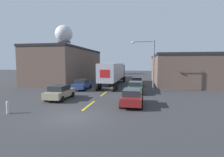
% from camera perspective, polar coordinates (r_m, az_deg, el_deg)
% --- Properties ---
extents(ground_plane, '(160.00, 160.00, 0.00)m').
position_cam_1_polar(ground_plane, '(13.29, -12.45, -12.30)').
color(ground_plane, '#333335').
extents(road_centerline, '(0.20, 16.71, 0.01)m').
position_cam_1_polar(road_centerline, '(22.75, -2.56, -4.90)').
color(road_centerline, gold).
rests_on(road_centerline, ground_plane).
extents(warehouse_left, '(8.85, 22.41, 7.06)m').
position_cam_1_polar(warehouse_left, '(40.14, -13.89, 4.34)').
color(warehouse_left, brown).
rests_on(warehouse_left, ground_plane).
extents(warehouse_right, '(11.12, 18.90, 5.52)m').
position_cam_1_polar(warehouse_right, '(36.95, 21.99, 2.88)').
color(warehouse_right, brown).
rests_on(warehouse_right, ground_plane).
extents(semi_truck, '(2.76, 15.13, 3.87)m').
position_cam_1_polar(semi_truck, '(30.82, 0.62, 2.17)').
color(semi_truck, black).
rests_on(semi_truck, ground_plane).
extents(parked_car_right_far, '(2.02, 4.24, 1.54)m').
position_cam_1_polar(parked_car_right_far, '(30.16, 8.21, -0.98)').
color(parked_car_right_far, silver).
rests_on(parked_car_right_far, ground_plane).
extents(parked_car_left_far, '(2.02, 4.24, 1.54)m').
position_cam_1_polar(parked_car_left_far, '(26.25, -9.74, -1.89)').
color(parked_car_left_far, navy).
rests_on(parked_car_left_far, ground_plane).
extents(parked_car_left_near, '(2.02, 4.24, 1.54)m').
position_cam_1_polar(parked_car_left_near, '(19.85, -16.67, -4.27)').
color(parked_car_left_near, tan).
rests_on(parked_car_left_near, ground_plane).
extents(parked_car_right_mid, '(2.02, 4.24, 1.54)m').
position_cam_1_polar(parked_car_right_mid, '(23.16, 7.61, -2.79)').
color(parked_car_right_mid, '#2D5B38').
rests_on(parked_car_right_mid, ground_plane).
extents(parked_car_right_near, '(2.02, 4.24, 1.54)m').
position_cam_1_polar(parked_car_right_near, '(16.41, 6.55, -6.02)').
color(parked_car_right_near, maroon).
rests_on(parked_car_right_near, ground_plane).
extents(water_tower, '(5.89, 5.89, 16.78)m').
position_cam_1_polar(water_tower, '(63.41, -15.44, 13.71)').
color(water_tower, '#47474C').
rests_on(water_tower, ground_plane).
extents(street_lamp, '(3.22, 0.32, 7.01)m').
position_cam_1_polar(street_lamp, '(24.52, 12.39, 5.54)').
color(street_lamp, slate).
rests_on(street_lamp, ground_plane).
extents(fire_hydrant, '(0.22, 0.22, 0.99)m').
position_cam_1_polar(fire_hydrant, '(16.02, -30.92, -8.09)').
color(fire_hydrant, silver).
rests_on(fire_hydrant, ground_plane).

